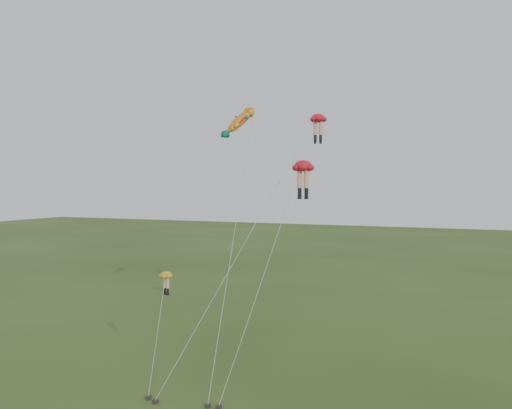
% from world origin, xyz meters
% --- Properties ---
extents(ground, '(300.00, 300.00, 0.00)m').
position_xyz_m(ground, '(0.00, 0.00, 0.00)').
color(ground, '#2A4318').
rests_on(ground, ground).
extents(legs_kite_red_high, '(6.73, 15.48, 19.07)m').
position_xyz_m(legs_kite_red_high, '(3.42, 12.26, 18.19)').
color(legs_kite_red_high, red).
rests_on(legs_kite_red_high, ground).
extents(legs_kite_red_mid, '(3.61, 8.54, 15.14)m').
position_xyz_m(legs_kite_red_mid, '(4.39, 6.33, 14.37)').
color(legs_kite_red_mid, red).
rests_on(legs_kite_red_mid, ground).
extents(legs_kite_yellow, '(1.12, 2.90, 7.76)m').
position_xyz_m(legs_kite_yellow, '(-3.03, 0.50, 7.05)').
color(legs_kite_yellow, gold).
rests_on(legs_kite_yellow, ground).
extents(fish_kite, '(4.65, 13.18, 19.95)m').
position_xyz_m(fish_kite, '(-2.21, 10.28, 18.47)').
color(fish_kite, gold).
rests_on(fish_kite, ground).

